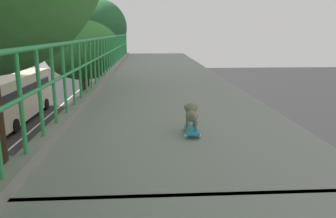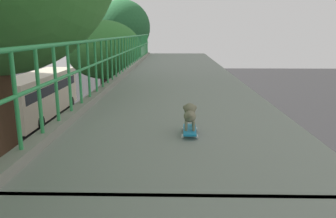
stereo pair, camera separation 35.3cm
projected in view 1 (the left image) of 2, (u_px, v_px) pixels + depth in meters
car_silver_seventh at (1, 180)px, 13.46m from camera, size 1.88×4.07×1.39m
city_bus at (12, 96)px, 24.46m from camera, size 2.75×10.87×3.47m
roadside_tree_far at (83, 52)px, 16.90m from camera, size 3.98×3.98×7.27m
roadside_tree_farthest at (99, 28)px, 25.57m from camera, size 4.34×4.34×9.15m
toy_skateboard at (191, 130)px, 4.19m from camera, size 0.22×0.48×0.08m
small_dog at (191, 113)px, 4.19m from camera, size 0.18×0.38×0.31m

